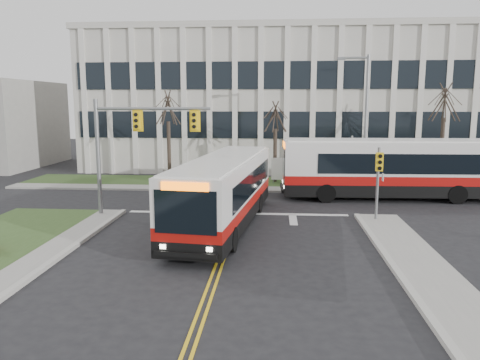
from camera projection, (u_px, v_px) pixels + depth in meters
The scene contains 14 objects.
ground at pixel (219, 264), 17.55m from camera, with size 120.00×120.00×0.00m, color black.
sidewalk_cross at pixel (318, 190), 32.11m from camera, with size 44.00×1.60×0.14m, color #9E9B93.
building_lawn at pixel (315, 183), 34.87m from camera, with size 44.00×5.00×0.12m, color #344E21.
office_building at pixel (307, 103), 45.70m from camera, with size 40.00×16.00×12.00m, color beige.
mast_arm_signal at pixel (128, 137), 24.33m from camera, with size 6.11×0.38×6.20m.
signal_pole_near at pixel (378, 173), 23.38m from camera, with size 0.34×0.39×3.80m.
signal_pole_far at pixel (352, 155), 31.74m from camera, with size 0.34×0.39×3.80m.
streetlight at pixel (364, 115), 32.03m from camera, with size 2.15×0.25×9.20m.
directory_sign at pixel (282, 169), 34.39m from camera, with size 1.50×0.12×2.00m.
tree_left at pixel (168, 109), 34.82m from camera, with size 1.80×1.80×7.70m.
tree_mid at pixel (275, 118), 34.51m from camera, with size 1.80×1.80×6.82m.
tree_right at pixel (445, 104), 33.23m from camera, with size 1.80×1.80×8.25m.
bus_main at pixel (224, 193), 22.79m from camera, with size 2.69×12.42×3.31m, color silver, non-canonical shape.
bus_cross at pixel (394, 170), 29.26m from camera, with size 2.98×13.75×3.67m, color silver, non-canonical shape.
Camera 1 is at (2.07, -16.69, 5.99)m, focal length 35.00 mm.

